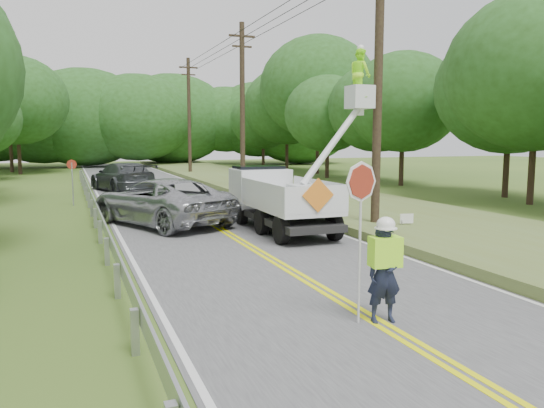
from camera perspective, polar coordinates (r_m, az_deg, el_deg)
name	(u,v)px	position (r m, az deg, el deg)	size (l,w,h in m)	color
ground	(407,341)	(8.97, 14.30, -14.07)	(140.00, 140.00, 0.00)	#3B5920
road	(201,218)	(21.60, -7.63, -1.48)	(7.20, 96.00, 0.03)	#464749
guardrail	(95,206)	(21.88, -18.50, -0.24)	(0.18, 48.00, 0.77)	#A2A5AA
utility_poles	(287,95)	(25.87, 1.63, 11.67)	(1.60, 43.30, 10.00)	black
tall_grass_verge	(355,206)	(24.20, 8.95, -0.24)	(7.00, 96.00, 0.30)	olive
treeline_right	(376,97)	(39.39, 11.17, 11.23)	(10.43, 53.16, 12.29)	#332319
treeline_horizon	(114,118)	(63.33, -16.63, 8.88)	(56.07, 14.97, 11.26)	#224716
flagger	(384,266)	(9.40, 11.95, -6.51)	(1.11, 0.49, 2.80)	#191E33
bucket_truck	(280,188)	(19.00, 0.85, 1.75)	(3.84, 6.15, 6.13)	black
suv_silver	(161,201)	(20.04, -11.84, 0.28)	(2.86, 6.19, 1.72)	#A1A3A9
suv_darkgrey	(122,177)	(33.26, -15.79, 2.83)	(2.44, 5.99, 1.74)	#3C4044
stop_sign_permanent	(72,176)	(26.80, -20.68, 2.85)	(0.47, 0.06, 2.21)	#A2A5AA
yard_sign	(407,219)	(18.46, 14.28, -1.61)	(0.46, 0.13, 0.67)	white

